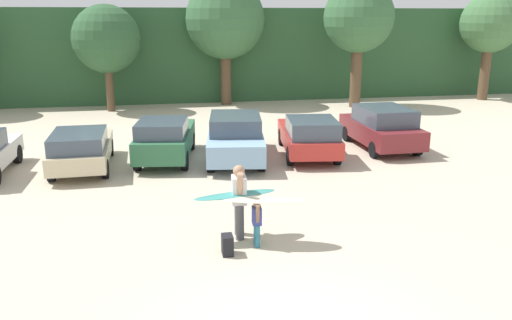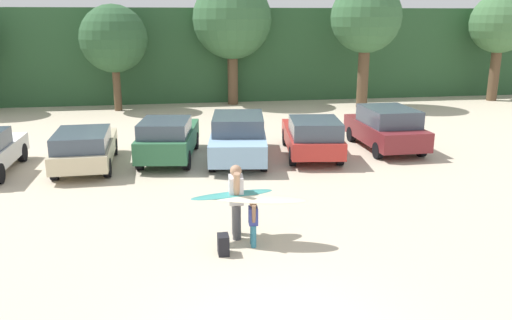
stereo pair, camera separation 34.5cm
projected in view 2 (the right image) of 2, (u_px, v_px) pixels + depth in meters
hillside_ridge at (192, 50)px, 36.43m from camera, size 108.00×12.00×5.56m
tree_center_left at (114, 39)px, 27.93m from camera, size 3.63×3.63×5.72m
tree_far_left at (232, 20)px, 29.75m from camera, size 4.53×4.53×7.17m
tree_center at (366, 18)px, 28.69m from camera, size 3.92×3.92×6.99m
tree_far_right at (500, 24)px, 31.21m from camera, size 3.57×3.57×6.47m
parked_car_champagne at (85, 147)px, 17.75m from camera, size 1.93×4.41×1.39m
parked_car_forest_green at (168, 138)px, 18.76m from camera, size 2.41×4.58×1.59m
parked_car_sky_blue at (238, 137)px, 18.82m from camera, size 2.57×4.95×1.65m
parked_car_red at (312, 136)px, 19.23m from camera, size 2.45×4.78×1.53m
parked_car_maroon at (386, 128)px, 20.30m from camera, size 1.96×4.27×1.67m
person_adult at (236, 197)px, 12.09m from camera, size 0.35×0.80×1.77m
person_child at (253, 220)px, 11.70m from camera, size 0.22×0.51×1.10m
surfboard_teal at (232, 195)px, 12.00m from camera, size 2.04×0.90×0.12m
surfboard_cream at (258, 199)px, 11.71m from camera, size 2.32×1.17×0.08m
backpack_dropped at (223, 245)px, 11.38m from camera, size 0.24×0.34×0.45m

